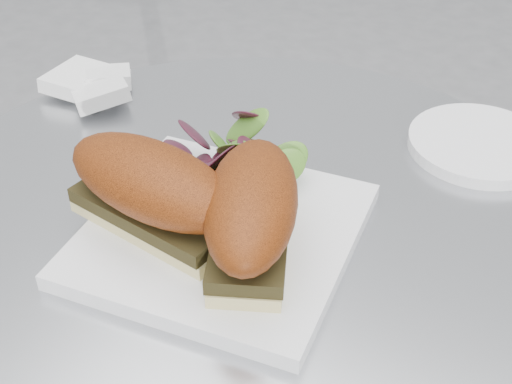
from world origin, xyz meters
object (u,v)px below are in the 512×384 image
(sandwich_left, at_px, (153,189))
(saucer, at_px, (479,144))
(sandwich_right, at_px, (252,211))
(plate, at_px, (221,234))

(sandwich_left, distance_m, saucer, 0.37)
(sandwich_right, relative_size, saucer, 1.24)
(sandwich_left, bearing_deg, sandwich_right, 16.93)
(sandwich_right, bearing_deg, sandwich_left, -104.69)
(sandwich_left, xyz_separation_m, saucer, (0.22, 0.29, -0.05))
(sandwich_right, bearing_deg, saucer, 131.17)
(sandwich_left, relative_size, sandwich_right, 1.01)
(plate, xyz_separation_m, sandwich_left, (-0.05, -0.03, 0.05))
(sandwich_right, distance_m, saucer, 0.31)
(plate, relative_size, sandwich_left, 1.23)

